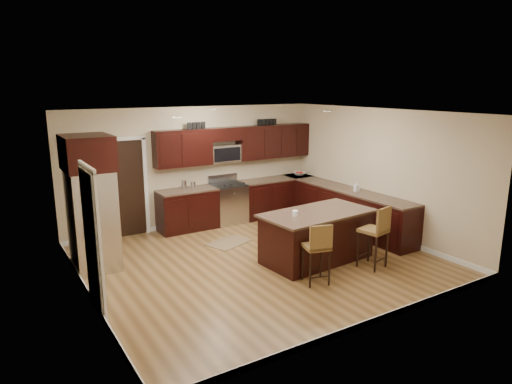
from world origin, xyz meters
TOP-DOWN VIEW (x-y plane):
  - floor at (0.00, 0.00)m, footprint 6.00×6.00m
  - ceiling at (0.00, 0.00)m, footprint 6.00×6.00m
  - wall_back at (0.00, 2.75)m, footprint 6.00×0.00m
  - wall_left at (-3.00, 0.00)m, footprint 0.00×5.50m
  - wall_right at (3.00, 0.00)m, footprint 0.00×5.50m
  - base_cabinets at (1.90, 1.45)m, footprint 4.02×3.96m
  - upper_cabinets at (1.04, 2.58)m, footprint 4.00×0.33m
  - range at (0.68, 2.45)m, footprint 0.76×0.64m
  - microwave at (0.68, 2.60)m, footprint 0.76×0.31m
  - doorway at (-1.65, 2.73)m, footprint 0.85×0.03m
  - pantry_door at (-2.98, -0.30)m, footprint 0.03×0.80m
  - letter_decor at (0.90, 2.58)m, footprint 2.20×0.03m
  - island at (0.93, -0.50)m, footprint 2.14×1.24m
  - stool_left at (0.27, -1.33)m, footprint 0.47×0.47m
  - stool_right at (1.57, -1.34)m, footprint 0.50×0.50m
  - refrigerator at (-2.62, 1.27)m, footprint 0.79×0.94m
  - floor_mat at (0.01, 1.18)m, footprint 1.02×0.84m
  - fruit_bowl at (2.75, 2.45)m, footprint 0.37×0.37m
  - soap_bottle at (2.70, 0.35)m, footprint 0.12×0.12m
  - canister_tall at (-0.41, 2.45)m, footprint 0.12×0.12m
  - canister_short at (-0.20, 2.45)m, footprint 0.11×0.11m
  - island_jar at (0.43, -0.50)m, footprint 0.10×0.10m

SIDE VIEW (x-z plane):
  - floor at x=0.00m, z-range 0.00..0.00m
  - floor_mat at x=0.01m, z-range 0.00..0.01m
  - island at x=0.93m, z-range -0.03..0.89m
  - base_cabinets at x=1.90m, z-range 0.00..0.92m
  - range at x=0.68m, z-range -0.08..1.03m
  - stool_left at x=0.27m, z-range 0.13..1.16m
  - stool_right at x=1.57m, z-range 0.14..1.26m
  - fruit_bowl at x=2.75m, z-range 0.92..1.00m
  - island_jar at x=0.43m, z-range 0.92..1.02m
  - canister_short at x=-0.20m, z-range 0.92..1.07m
  - pantry_door at x=-2.98m, z-range 0.00..2.04m
  - canister_tall at x=-0.41m, z-range 0.92..1.13m
  - soap_bottle at x=2.70m, z-range 0.92..1.14m
  - doorway at x=-1.65m, z-range 0.00..2.06m
  - refrigerator at x=-2.62m, z-range 0.03..2.38m
  - wall_back at x=0.00m, z-range -1.65..4.35m
  - wall_left at x=-3.00m, z-range -1.40..4.10m
  - wall_right at x=3.00m, z-range -1.40..4.10m
  - microwave at x=0.68m, z-range 1.42..1.82m
  - upper_cabinets at x=1.04m, z-range 1.44..2.24m
  - letter_decor at x=0.90m, z-range 2.22..2.37m
  - ceiling at x=0.00m, z-range 2.70..2.70m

